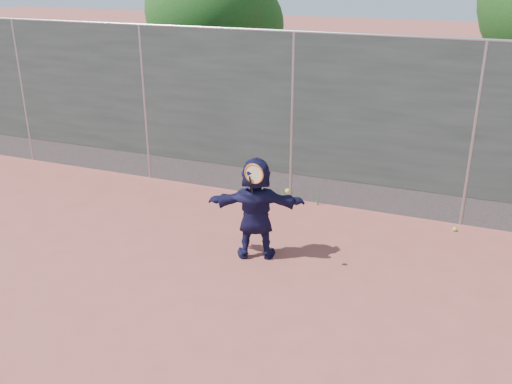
% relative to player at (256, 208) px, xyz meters
% --- Properties ---
extents(ground, '(80.00, 80.00, 0.00)m').
position_rel_player_xyz_m(ground, '(-0.23, -1.21, -0.77)').
color(ground, '#9E4C42').
rests_on(ground, ground).
extents(player, '(1.49, 0.89, 1.53)m').
position_rel_player_xyz_m(player, '(0.00, 0.00, 0.00)').
color(player, '#151539').
rests_on(player, ground).
extents(ball_ground, '(0.07, 0.07, 0.07)m').
position_rel_player_xyz_m(ball_ground, '(2.70, 1.97, -0.73)').
color(ball_ground, '#A6DB30').
rests_on(ball_ground, ground).
extents(fence, '(20.00, 0.06, 3.03)m').
position_rel_player_xyz_m(fence, '(-0.23, 2.29, 0.82)').
color(fence, '#38423D').
rests_on(fence, ground).
extents(swing_action, '(0.69, 0.17, 0.51)m').
position_rel_player_xyz_m(swing_action, '(0.10, -0.20, 0.57)').
color(swing_action, orange).
rests_on(swing_action, ground).
extents(tree_left, '(3.15, 3.00, 4.53)m').
position_rel_player_xyz_m(tree_left, '(-3.08, 5.34, 2.17)').
color(tree_left, '#382314').
rests_on(tree_left, ground).
extents(weed_clump, '(0.68, 0.07, 0.30)m').
position_rel_player_xyz_m(weed_clump, '(0.07, 2.17, -0.63)').
color(weed_clump, '#387226').
rests_on(weed_clump, ground).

